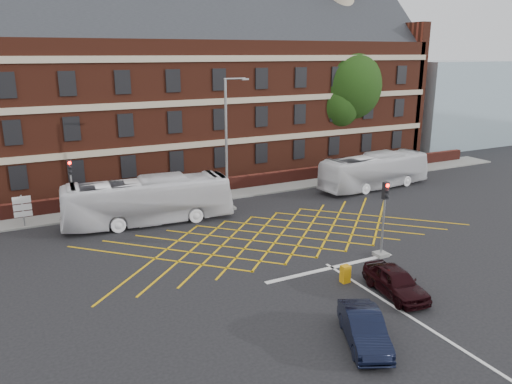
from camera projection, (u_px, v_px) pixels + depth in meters
name	position (u px, v px, depth m)	size (l,w,h in m)	color
ground	(297.00, 246.00, 29.38)	(120.00, 120.00, 0.00)	black
victorian_building	(176.00, 88.00, 46.21)	(51.00, 12.17, 20.40)	#522115
boundary_wall	(213.00, 186.00, 40.36)	(56.00, 0.50, 1.10)	#511C15
far_pavement	(218.00, 195.00, 39.64)	(60.00, 3.00, 0.12)	slate
glass_block	(444.00, 103.00, 60.97)	(14.00, 10.00, 10.00)	#99B2BF
box_junction_hatching	(280.00, 235.00, 31.09)	(11.50, 0.12, 0.02)	#CC990C
stop_line	(332.00, 268.00, 26.38)	(8.00, 0.30, 0.02)	silver
centre_line	(424.00, 325.00, 20.82)	(0.15, 14.00, 0.02)	silver
bus_left	(148.00, 201.00, 32.95)	(2.59, 11.08, 3.09)	white
bus_right	(375.00, 171.00, 41.57)	(2.43, 10.37, 2.89)	white
car_navy	(364.00, 329.00, 19.38)	(1.36, 3.90, 1.29)	black
car_maroon	(396.00, 282.00, 23.30)	(1.57, 3.90, 1.33)	black
deciduous_tree	(342.00, 91.00, 50.33)	(7.95, 7.82, 11.71)	black
traffic_light_near	(383.00, 226.00, 27.44)	(0.70, 0.70, 4.27)	slate
traffic_light_far	(73.00, 197.00, 32.88)	(0.70, 0.70, 4.27)	slate
street_lamp	(227.00, 165.00, 35.45)	(2.25, 1.00, 9.31)	slate
direction_signs	(22.00, 208.00, 32.00)	(1.10, 0.16, 2.20)	gray
utility_cabinet	(345.00, 274.00, 24.63)	(0.44, 0.37, 0.88)	#CC8A0C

